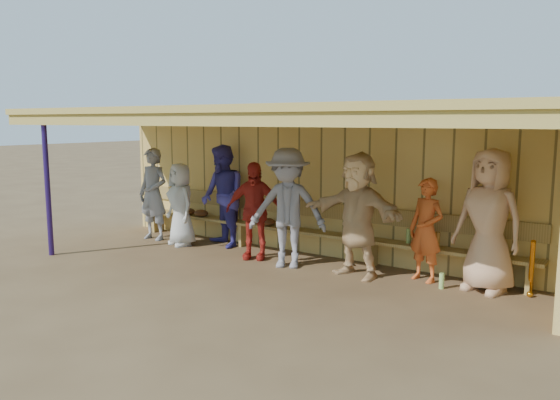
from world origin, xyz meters
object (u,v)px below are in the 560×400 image
object	(u,v)px
player_c	(223,196)
player_f	(358,215)
player_b	(181,204)
player_d	(254,211)
player_e	(288,208)
bench	(305,225)
player_h	(489,221)
player_g	(426,230)
player_a	(153,194)

from	to	relation	value
player_c	player_f	bearing A→B (deg)	17.56
player_b	player_d	bearing A→B (deg)	17.89
player_e	bench	distance (m)	0.94
player_h	player_f	bearing A→B (deg)	-154.11
player_h	bench	size ratio (longest dim) A/B	0.26
player_f	player_h	xyz separation A→B (m)	(1.77, 0.36, 0.04)
player_b	player_d	world-z (taller)	player_d
player_b	player_e	bearing A→B (deg)	15.20
player_c	player_h	world-z (taller)	player_h
player_g	player_h	distance (m)	0.88
player_e	bench	xyz separation A→B (m)	(-0.19, 0.82, -0.42)
player_c	player_g	size ratio (longest dim) A/B	1.25
bench	player_e	bearing A→B (deg)	-77.25
player_b	player_h	xyz separation A→B (m)	(5.39, 0.38, 0.21)
player_b	player_e	distance (m)	2.49
player_g	bench	xyz separation A→B (m)	(-2.24, 0.32, -0.22)
player_c	player_f	distance (m)	2.93
player_f	player_g	world-z (taller)	player_f
player_c	player_b	bearing A→B (deg)	-128.47
player_e	player_h	size ratio (longest dim) A/B	0.97
player_c	player_e	bearing A→B (deg)	8.46
player_b	bench	world-z (taller)	player_b
player_d	bench	size ratio (longest dim) A/B	0.21
player_e	player_b	bearing A→B (deg)	153.28
player_b	player_h	size ratio (longest dim) A/B	0.79
player_a	player_e	size ratio (longest dim) A/B	0.95
player_b	player_f	size ratio (longest dim) A/B	0.82
player_b	player_h	world-z (taller)	player_h
player_e	player_h	distance (m)	2.95
player_d	player_g	bearing A→B (deg)	-15.45
player_b	player_g	xyz separation A→B (m)	(4.54, 0.36, -0.02)
player_b	player_a	bearing A→B (deg)	-165.85
player_b	player_f	world-z (taller)	player_f
player_d	player_a	bearing A→B (deg)	155.13
player_a	player_g	distance (m)	5.35
player_a	player_b	bearing A→B (deg)	-8.34
player_c	player_f	world-z (taller)	player_c
player_f	bench	distance (m)	1.53
bench	player_b	bearing A→B (deg)	-163.46
player_a	bench	xyz separation A→B (m)	(3.09, 0.62, -0.36)
player_a	player_h	bearing A→B (deg)	-1.10
player_a	player_d	world-z (taller)	player_a
player_c	player_d	world-z (taller)	player_c
player_a	player_d	xyz separation A→B (m)	(2.51, -0.08, -0.08)
player_a	player_g	bearing A→B (deg)	-0.79
player_a	player_b	world-z (taller)	player_a
player_f	bench	size ratio (longest dim) A/B	0.24
player_c	player_h	size ratio (longest dim) A/B	0.96
player_a	player_h	distance (m)	6.19
player_b	player_h	distance (m)	5.41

